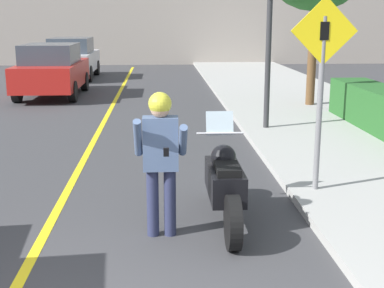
% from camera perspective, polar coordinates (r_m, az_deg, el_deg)
% --- Properties ---
extents(road_center_line, '(0.12, 36.00, 0.01)m').
position_cam_1_polar(road_center_line, '(10.13, -11.21, -1.15)').
color(road_center_line, yellow).
rests_on(road_center_line, ground).
extents(motorcycle, '(0.62, 2.22, 1.29)m').
position_cam_1_polar(motorcycle, '(6.62, 3.48, -4.21)').
color(motorcycle, black).
rests_on(motorcycle, ground).
extents(person_biker, '(0.59, 0.47, 1.69)m').
position_cam_1_polar(person_biker, '(6.06, -3.37, -0.64)').
color(person_biker, '#282D4C').
rests_on(person_biker, ground).
extents(crossing_sign, '(0.91, 0.08, 2.65)m').
position_cam_1_polar(crossing_sign, '(7.50, 13.65, 7.02)').
color(crossing_sign, slate).
rests_on(crossing_sign, sidewalk_curb).
extents(traffic_light, '(0.26, 0.30, 3.58)m').
position_cam_1_polar(traffic_light, '(11.71, 8.30, 13.81)').
color(traffic_light, '#2D2D30').
rests_on(traffic_light, sidewalk_curb).
extents(parked_car_red, '(1.88, 4.20, 1.68)m').
position_cam_1_polar(parked_car_red, '(17.87, -14.71, 7.66)').
color(parked_car_red, black).
rests_on(parked_car_red, ground).
extents(parked_car_silver, '(1.88, 4.20, 1.68)m').
position_cam_1_polar(parked_car_silver, '(23.02, -12.66, 8.96)').
color(parked_car_silver, black).
rests_on(parked_car_silver, ground).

